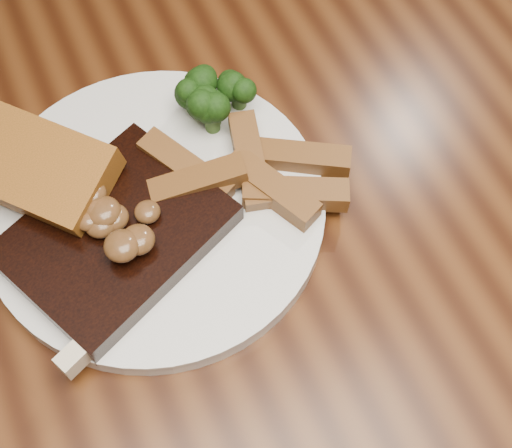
{
  "coord_description": "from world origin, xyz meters",
  "views": [
    {
      "loc": [
        -0.11,
        -0.25,
        1.24
      ],
      "look_at": [
        -0.0,
        -0.02,
        0.78
      ],
      "focal_mm": 50.0,
      "sensor_mm": 36.0,
      "label": 1
    }
  ],
  "objects_px": {
    "plate": "(156,209)",
    "steak": "(117,236)",
    "dining_table": "(252,273)",
    "potato_wedges": "(250,182)",
    "garlic_bread": "(36,180)"
  },
  "relations": [
    {
      "from": "plate",
      "to": "steak",
      "type": "distance_m",
      "value": 0.04
    },
    {
      "from": "dining_table",
      "to": "potato_wedges",
      "type": "relative_size",
      "value": 15.34
    },
    {
      "from": "dining_table",
      "to": "plate",
      "type": "relative_size",
      "value": 6.11
    },
    {
      "from": "dining_table",
      "to": "steak",
      "type": "distance_m",
      "value": 0.15
    },
    {
      "from": "garlic_bread",
      "to": "potato_wedges",
      "type": "relative_size",
      "value": 1.19
    },
    {
      "from": "potato_wedges",
      "to": "steak",
      "type": "bearing_deg",
      "value": -178.79
    },
    {
      "from": "garlic_bread",
      "to": "plate",
      "type": "bearing_deg",
      "value": 15.53
    },
    {
      "from": "dining_table",
      "to": "garlic_bread",
      "type": "distance_m",
      "value": 0.2
    },
    {
      "from": "plate",
      "to": "garlic_bread",
      "type": "distance_m",
      "value": 0.09
    },
    {
      "from": "dining_table",
      "to": "garlic_bread",
      "type": "bearing_deg",
      "value": 147.76
    },
    {
      "from": "plate",
      "to": "steak",
      "type": "bearing_deg",
      "value": -151.44
    },
    {
      "from": "potato_wedges",
      "to": "dining_table",
      "type": "bearing_deg",
      "value": -110.51
    },
    {
      "from": "plate",
      "to": "potato_wedges",
      "type": "height_order",
      "value": "potato_wedges"
    },
    {
      "from": "plate",
      "to": "steak",
      "type": "relative_size",
      "value": 1.73
    },
    {
      "from": "steak",
      "to": "garlic_bread",
      "type": "bearing_deg",
      "value": 95.63
    }
  ]
}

